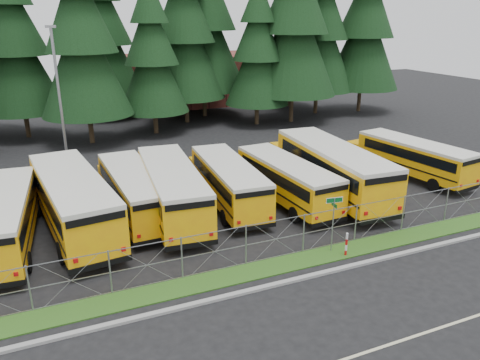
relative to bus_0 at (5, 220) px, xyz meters
name	(u,v)px	position (x,y,z in m)	size (l,w,h in m)	color
ground	(310,240)	(14.00, -5.40, -1.38)	(120.00, 120.00, 0.00)	black
curb	(346,267)	(14.00, -8.50, -1.32)	(50.00, 0.25, 0.12)	gray
grass_verge	(328,254)	(14.00, -7.10, -1.35)	(50.00, 1.40, 0.06)	#214C15
road_lane_line	(426,332)	(14.00, -13.40, -1.38)	(50.00, 0.12, 0.01)	beige
chainlink_fence	(322,230)	(14.00, -6.40, -0.38)	(44.00, 0.10, 2.00)	gray
brick_building	(187,79)	(20.00, 34.60, 1.62)	(22.00, 10.00, 6.00)	brown
bus_0	(5,220)	(0.00, 0.00, 0.00)	(2.49, 10.55, 2.77)	#FFB808
bus_1	(72,202)	(3.18, 0.61, 0.18)	(2.82, 11.94, 3.13)	#FFB808
bus_2	(133,193)	(6.47, 1.33, -0.04)	(2.42, 10.27, 2.69)	#FFB808
bus_3	(171,190)	(8.46, 0.52, 0.09)	(2.65, 11.22, 2.94)	#FFB808
bus_4	(227,183)	(11.94, 0.76, -0.05)	(2.41, 10.19, 2.67)	#FFB808
bus_5	(284,181)	(15.25, -0.25, -0.06)	(2.38, 10.09, 2.64)	#FFB808
bus_6	(329,170)	(18.47, -0.23, 0.23)	(2.90, 12.29, 3.22)	#FFB808
bus_east	(410,159)	(25.57, 0.37, -0.08)	(2.35, 9.98, 2.62)	#FFB808
street_sign	(334,213)	(14.30, -6.86, 0.65)	(0.83, 0.55, 2.81)	gray
striped_bollard	(346,245)	(14.68, -7.52, -0.78)	(0.11, 0.11, 1.20)	#B20C0C
light_standard	(59,94)	(3.65, 11.89, 4.12)	(0.70, 0.35, 10.14)	gray
conifer_2	(15,46)	(0.97, 23.25, 6.84)	(7.44, 7.44, 16.44)	black
conifer_3	(82,42)	(6.18, 18.79, 7.24)	(7.80, 7.80, 17.25)	black
conifer_4	(152,57)	(12.29, 20.07, 5.78)	(6.48, 6.48, 14.32)	black
conifer_5	(184,33)	(16.50, 23.54, 7.64)	(8.16, 8.16, 18.05)	black
conifer_6	(257,53)	(22.88, 19.77, 5.78)	(6.48, 6.48, 14.32)	black
conifer_7	(294,24)	(26.78, 19.46, 8.54)	(8.97, 8.97, 19.85)	black
conifer_8	(320,31)	(31.57, 22.28, 7.69)	(8.20, 8.20, 18.14)	black
conifer_9	(365,29)	(36.93, 21.33, 7.85)	(8.35, 8.35, 18.46)	black
conifer_11	(103,37)	(9.37, 29.22, 7.23)	(7.79, 7.79, 17.23)	black
conifer_12	(202,20)	(19.30, 25.89, 8.83)	(9.24, 9.24, 20.43)	black
conifer_13	(290,45)	(30.77, 27.38, 5.97)	(6.65, 6.65, 14.70)	black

